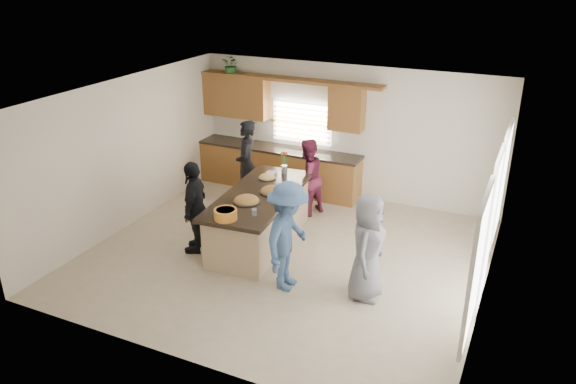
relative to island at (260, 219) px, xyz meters
The scene contains 18 objects.
floor 0.82m from the island, 23.55° to the right, with size 6.50×6.50×0.00m, color #C8B695.
room_shell 1.60m from the island, 23.55° to the right, with size 6.52×6.02×2.81m.
back_cabinetry 2.64m from the island, 108.78° to the left, with size 4.08×0.66×2.46m.
right_wall_glazing 3.97m from the island, ahead, with size 0.06×4.00×2.25m.
island is the anchor object (origin of this frame).
platter_front 0.69m from the island, 91.26° to the right, with size 0.48×0.48×0.19m.
platter_mid 0.57m from the island, 31.58° to the left, with size 0.45×0.45×0.18m.
platter_back 0.88m from the island, 105.29° to the left, with size 0.34×0.34×0.14m.
salad_bowl 1.29m from the island, 89.72° to the right, with size 0.37×0.37×0.16m.
clear_cup 1.05m from the island, 67.16° to the right, with size 0.08×0.08×0.10m, color white.
plate_stack 1.09m from the island, 103.17° to the left, with size 0.21×0.21×0.04m, color #AA8DCD.
flower_vase 1.30m from the island, 91.13° to the left, with size 0.14×0.14×0.43m.
potted_plant 3.88m from the island, 127.65° to the left, with size 0.40×0.34×0.44m, color #30732E.
woman_left_back 1.71m from the island, 126.35° to the left, with size 0.66×0.43×1.81m, color black.
woman_left_mid 1.52m from the island, 78.69° to the left, with size 0.76×0.59×1.56m, color maroon.
woman_left_front 1.18m from the island, 140.06° to the right, with size 0.96×0.40×1.64m, color black.
woman_right_back 1.63m from the island, 46.55° to the right, with size 1.13×0.65×1.75m, color #3E5B87.
woman_right_front 2.45m from the island, 21.52° to the right, with size 0.81×0.53×1.66m, color slate.
Camera 1 is at (3.62, -7.70, 4.77)m, focal length 35.00 mm.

